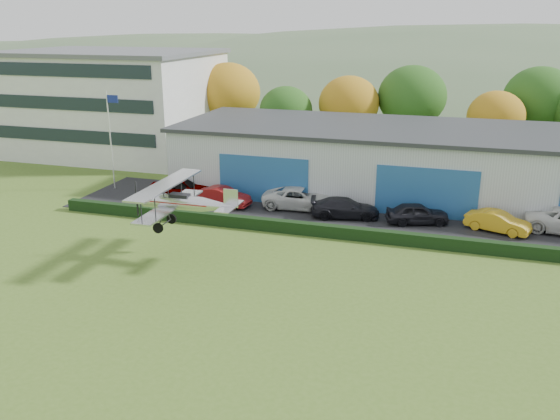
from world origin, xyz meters
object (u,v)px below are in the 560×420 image
(car_3, at_px, (345,208))
(car_5, at_px, (498,222))
(flagpole, at_px, (111,132))
(biplane, at_px, (181,201))
(office_block, at_px, (112,102))
(car_0, at_px, (181,188))
(hangar, at_px, (432,162))
(car_4, at_px, (417,213))
(car_2, at_px, (300,198))
(car_1, at_px, (223,197))

(car_3, xyz_separation_m, car_5, (10.13, 0.07, -0.02))
(flagpole, xyz_separation_m, car_5, (29.65, -1.68, -4.06))
(car_3, height_order, biplane, biplane)
(biplane, bearing_deg, flagpole, 134.72)
(office_block, xyz_separation_m, biplane, (20.10, -24.83, -1.69))
(office_block, height_order, biplane, office_block)
(car_0, height_order, biplane, biplane)
(biplane, bearing_deg, hangar, 53.42)
(car_4, distance_m, biplane, 16.39)
(biplane, bearing_deg, car_0, 116.22)
(office_block, distance_m, car_3, 31.64)
(car_4, bearing_deg, car_2, 66.93)
(car_3, xyz_separation_m, biplane, (-7.53, -10.07, 2.78))
(car_3, bearing_deg, biplane, 131.60)
(car_4, xyz_separation_m, car_5, (5.17, -0.10, -0.04))
(car_0, relative_size, car_2, 0.86)
(flagpole, distance_m, car_3, 20.01)
(car_0, height_order, car_5, car_0)
(car_0, distance_m, car_2, 9.55)
(office_block, bearing_deg, car_1, -38.67)
(flagpole, relative_size, car_4, 1.90)
(car_4, height_order, biplane, biplane)
(car_3, bearing_deg, car_0, 74.60)
(hangar, xyz_separation_m, car_5, (4.77, -7.66, -1.93))
(car_5, relative_size, biplane, 0.57)
(car_4, bearing_deg, biplane, 112.07)
(hangar, relative_size, flagpole, 5.08)
(car_3, relative_size, car_4, 1.14)
(flagpole, distance_m, car_2, 16.49)
(flagpole, height_order, biplane, flagpole)
(hangar, bearing_deg, office_block, 167.99)
(car_0, relative_size, car_5, 1.16)
(car_0, bearing_deg, office_block, 32.19)
(flagpole, bearing_deg, car_4, -3.71)
(flagpole, height_order, car_2, flagpole)
(car_2, xyz_separation_m, car_4, (8.50, -0.86, -0.05))
(biplane, bearing_deg, car_2, 69.53)
(car_0, bearing_deg, flagpole, 68.01)
(flagpole, distance_m, car_1, 11.17)
(car_4, bearing_deg, flagpole, 69.03)
(hangar, bearing_deg, car_0, -159.59)
(hangar, height_order, car_4, hangar)
(hangar, distance_m, office_block, 33.84)
(hangar, xyz_separation_m, biplane, (-12.90, -17.81, 0.87))
(hangar, height_order, car_2, hangar)
(car_0, bearing_deg, car_5, -106.12)
(car_0, relative_size, car_3, 0.99)
(hangar, relative_size, car_4, 9.65)
(car_0, xyz_separation_m, biplane, (5.55, -10.94, 2.67))
(flagpole, height_order, car_1, flagpole)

